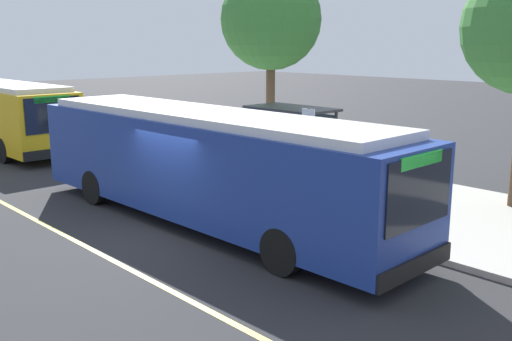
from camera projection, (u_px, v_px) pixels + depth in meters
ground_plane at (177, 232)px, 14.75m from camera, size 120.00×120.00×0.00m
sidewalk_curb at (331, 189)px, 18.73m from camera, size 44.00×6.40×0.15m
lane_stripe_center at (97, 252)px, 13.28m from camera, size 36.00×0.14×0.01m
transit_bus_main at (205, 163)px, 15.14m from camera, size 12.47×2.84×2.95m
transit_bus_second at (0, 113)px, 25.89m from camera, size 10.76×2.72×2.95m
bus_shelter at (291, 128)px, 19.10m from camera, size 2.90×1.60×2.48m
waiting_bench at (297, 170)px, 18.94m from camera, size 1.60×0.48×0.95m
route_sign_post at (308, 145)px, 15.76m from camera, size 0.44×0.08×2.80m
pedestrian_commuter at (238, 147)px, 20.18m from camera, size 0.24×0.40×1.69m
street_tree_upstreet at (271, 20)px, 23.00m from camera, size 3.97×3.97×7.37m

